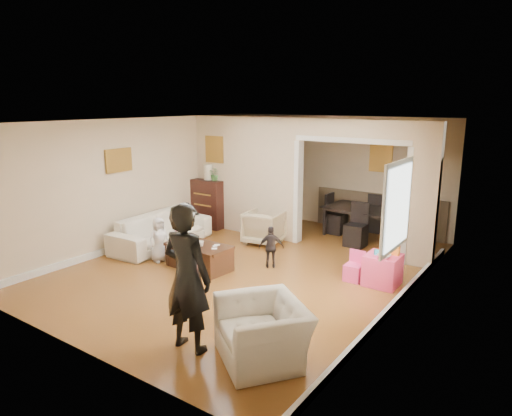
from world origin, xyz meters
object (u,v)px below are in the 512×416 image
Objects in this scene: dining_table at (368,224)px; armchair_back at (264,227)px; play_table at (383,270)px; child_kneel_b at (182,233)px; cyan_cup at (377,252)px; adult_person at (187,278)px; dresser at (209,203)px; child_kneel_a at (159,239)px; armchair_front at (263,332)px; coffee_table at (199,256)px; child_toddler at (271,247)px; table_lamp at (208,172)px; coffee_cup at (201,244)px; sofa at (162,230)px.

armchair_back is at bearing -131.15° from dining_table.
armchair_back is 1.43× the size of play_table.
child_kneel_b is at bearing 53.31° from armchair_back.
adult_person is at bearing -109.44° from cyan_cup.
dining_table is (3.47, 1.21, -0.24)m from dresser.
child_kneel_a is at bearing -161.79° from cyan_cup.
play_table is at bearing -57.92° from dining_table.
armchair_front is 0.58× the size of adult_person.
dresser is at bearing 126.64° from coffee_table.
child_kneel_a is at bearing -169.99° from coffee_table.
play_table is at bearing 155.86° from armchair_back.
armchair_front is 3.83m from child_kneel_a.
adult_person reaches higher than child_toddler.
armchair_back is at bearing -10.41° from child_kneel_a.
armchair_front is 0.92× the size of dresser.
child_kneel_a is (0.82, -2.40, -0.15)m from dresser.
dresser is 1.35× the size of child_kneel_a.
adult_person is (3.41, -4.38, 0.34)m from dresser.
armchair_back is at bearing 86.02° from coffee_table.
child_kneel_b is at bearing -20.26° from child_toddler.
table_lamp is 0.19× the size of dining_table.
dining_table is at bearing 114.19° from cyan_cup.
child_kneel_a is (0.82, -2.40, -0.89)m from table_lamp.
dresser reaches higher than armchair_front.
dresser is 1.24× the size of child_kneel_b.
armchair_front reaches higher than coffee_cup.
sofa is 0.85m from child_kneel_b.
coffee_cup is (1.77, -2.30, -0.83)m from table_lamp.
dining_table reaches higher than coffee_cup.
play_table is 0.69× the size of child_toddler.
dining_table is 2.23× the size of child_kneel_a.
armchair_front is 3.92m from child_kneel_b.
adult_person reaches higher than play_table.
coffee_cup is 0.05× the size of dining_table.
table_lamp is (-0.17, 1.70, 0.99)m from sofa.
armchair_back is 2.29m from dining_table.
child_kneel_b reaches higher than sofa.
coffee_cup is at bearing -113.24° from sofa.
armchair_back is at bearing -85.75° from child_toddler.
child_kneel_a is (-0.85, -0.15, 0.20)m from coffee_table.
adult_person reaches higher than sofa.
sofa is 4.25× the size of play_table.
coffee_table is at bearing -159.27° from play_table.
sofa is 28.10× the size of cyan_cup.
table_lamp reaches higher than armchair_back.
adult_person reaches higher than armchair_back.
coffee_table is 1.28× the size of child_kneel_b.
child_kneel_b is (-3.57, -0.77, -0.09)m from cyan_cup.
cyan_cup is (2.77, 1.12, 0.06)m from coffee_cup.
adult_person reaches higher than table_lamp.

